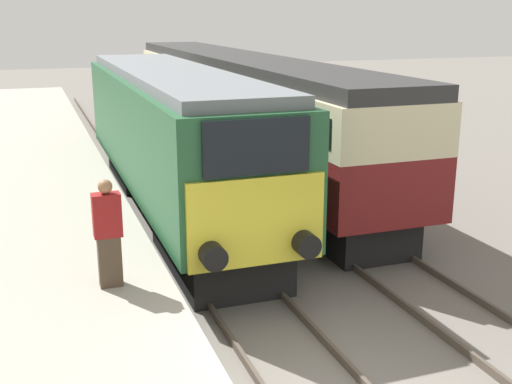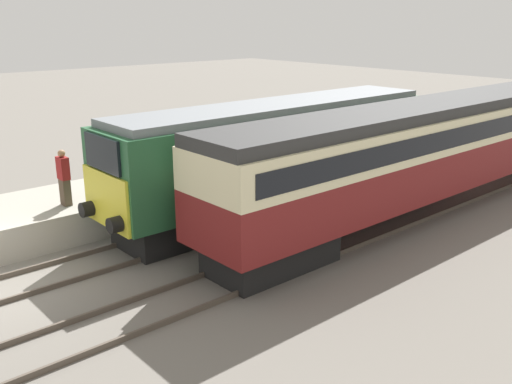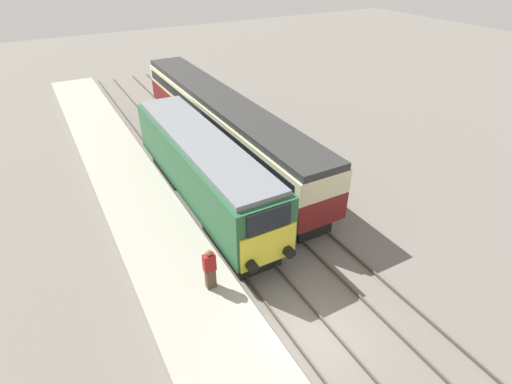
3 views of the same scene
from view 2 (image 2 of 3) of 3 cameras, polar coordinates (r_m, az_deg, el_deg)
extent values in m
plane|color=slate|center=(15.99, -24.25, -9.12)|extent=(120.00, 120.00, 0.00)
cube|color=#9E998C|center=(21.80, -6.93, 0.65)|extent=(3.50, 50.00, 1.04)
cube|color=#4C4238|center=(18.36, -10.04, -4.18)|extent=(0.07, 60.00, 0.14)
cube|color=#4C4238|center=(17.23, -7.53, -5.52)|extent=(0.07, 60.00, 0.14)
cube|color=#4C4238|center=(15.75, -3.50, -7.63)|extent=(0.07, 60.00, 0.14)
cube|color=#4C4238|center=(14.75, -0.04, -9.41)|extent=(0.07, 60.00, 0.14)
cube|color=black|center=(17.95, -7.21, -3.08)|extent=(2.03, 4.00, 1.00)
cube|color=black|center=(23.21, 9.56, 1.50)|extent=(2.03, 4.00, 1.00)
cube|color=#235633|center=(19.87, 2.32, 4.51)|extent=(2.70, 13.10, 2.64)
cube|color=yellow|center=(16.34, -14.75, -0.78)|extent=(2.48, 0.10, 1.58)
cube|color=black|center=(16.00, -15.11, 3.74)|extent=(1.89, 0.10, 0.95)
cube|color=slate|center=(19.61, 2.37, 8.62)|extent=(2.38, 12.58, 0.24)
cylinder|color=black|center=(17.13, -16.55, -1.66)|extent=(0.44, 0.35, 0.44)
cylinder|color=black|center=(15.67, -13.90, -3.20)|extent=(0.44, 0.35, 0.44)
cube|color=black|center=(15.80, 1.57, -5.92)|extent=(1.89, 3.60, 0.95)
cube|color=maroon|center=(21.73, 18.09, 3.00)|extent=(2.70, 21.15, 1.44)
cube|color=beige|center=(21.47, 18.41, 6.33)|extent=(2.71, 21.15, 1.13)
cube|color=black|center=(21.47, 18.41, 6.33)|extent=(2.75, 20.30, 0.62)
cube|color=#2D2D2D|center=(21.35, 18.59, 8.29)|extent=(2.48, 21.15, 0.36)
cube|color=#473828|center=(18.61, -18.52, -0.01)|extent=(0.36, 0.24, 0.84)
cube|color=maroon|center=(18.41, -18.75, 2.27)|extent=(0.44, 0.26, 0.70)
sphere|color=#9E704C|center=(18.31, -18.88, 3.67)|extent=(0.23, 0.23, 0.23)
camera|label=1|loc=(17.93, -51.40, 6.30)|focal=45.00mm
camera|label=3|loc=(21.29, -55.74, 24.64)|focal=28.00mm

